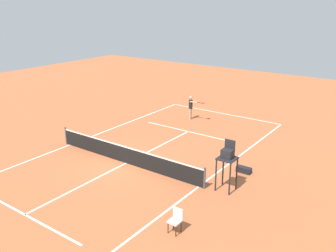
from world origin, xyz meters
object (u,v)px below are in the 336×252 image
at_px(umpire_chair, 227,158).
at_px(equipment_bag, 244,170).
at_px(player_serving, 191,106).
at_px(courtside_chair_near, 176,219).
at_px(tennis_ball, 183,129).

height_order(umpire_chair, equipment_bag, umpire_chair).
bearing_deg(equipment_bag, player_serving, -40.76).
xyz_separation_m(umpire_chair, courtside_chair_near, (0.03, 4.06, -1.07)).
bearing_deg(courtside_chair_near, equipment_bag, -89.67).
relative_size(tennis_ball, courtside_chair_near, 0.07).
bearing_deg(tennis_ball, umpire_chair, 136.57).
relative_size(courtside_chair_near, equipment_bag, 1.25).
relative_size(tennis_ball, umpire_chair, 0.03).
relative_size(player_serving, umpire_chair, 0.73).
bearing_deg(tennis_ball, equipment_bag, 148.51).
height_order(player_serving, courtside_chair_near, player_serving).
xyz_separation_m(player_serving, equipment_bag, (-6.93, 5.98, -0.89)).
height_order(umpire_chair, courtside_chair_near, umpire_chair).
bearing_deg(courtside_chair_near, player_serving, -60.18).
relative_size(player_serving, tennis_ball, 25.73).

